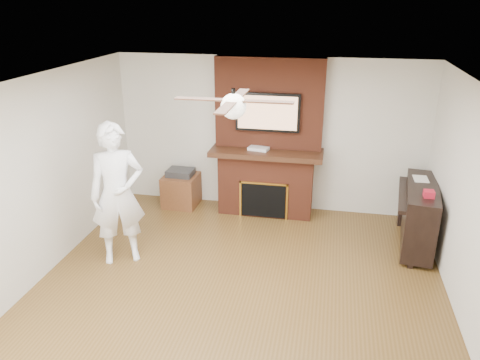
% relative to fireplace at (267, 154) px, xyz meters
% --- Properties ---
extents(room_shell, '(5.36, 5.86, 2.86)m').
position_rel_fireplace_xyz_m(room_shell, '(0.00, -2.55, 0.25)').
color(room_shell, '#513717').
rests_on(room_shell, ground).
extents(fireplace, '(1.78, 0.64, 2.50)m').
position_rel_fireplace_xyz_m(fireplace, '(0.00, 0.00, 0.00)').
color(fireplace, maroon).
rests_on(fireplace, ground).
extents(tv, '(1.00, 0.08, 0.60)m').
position_rel_fireplace_xyz_m(tv, '(0.00, -0.05, 0.68)').
color(tv, black).
rests_on(tv, fireplace).
extents(ceiling_fan, '(1.21, 1.21, 0.31)m').
position_rel_fireplace_xyz_m(ceiling_fan, '(-0.00, -2.55, 1.34)').
color(ceiling_fan, black).
rests_on(ceiling_fan, room_shell).
extents(person, '(0.84, 0.74, 1.91)m').
position_rel_fireplace_xyz_m(person, '(-1.68, -1.92, -0.04)').
color(person, white).
rests_on(person, ground).
extents(side_table, '(0.57, 0.57, 0.64)m').
position_rel_fireplace_xyz_m(side_table, '(-1.45, -0.07, -0.70)').
color(side_table, '#5B311A').
rests_on(side_table, ground).
extents(piano, '(0.69, 1.44, 1.01)m').
position_rel_fireplace_xyz_m(piano, '(2.28, -0.76, -0.50)').
color(piano, black).
rests_on(piano, ground).
extents(cable_box, '(0.35, 0.24, 0.05)m').
position_rel_fireplace_xyz_m(cable_box, '(-0.13, -0.10, 0.11)').
color(cable_box, silver).
rests_on(cable_box, fireplace).
extents(candle_orange, '(0.07, 0.07, 0.12)m').
position_rel_fireplace_xyz_m(candle_orange, '(-0.10, -0.25, -0.94)').
color(candle_orange, orange).
rests_on(candle_orange, ground).
extents(candle_green, '(0.07, 0.07, 0.10)m').
position_rel_fireplace_xyz_m(candle_green, '(0.07, -0.23, -0.95)').
color(candle_green, '#327E35').
rests_on(candle_green, ground).
extents(candle_cream, '(0.07, 0.07, 0.12)m').
position_rel_fireplace_xyz_m(candle_cream, '(0.16, -0.25, -0.94)').
color(candle_cream, beige).
rests_on(candle_cream, ground).
extents(candle_blue, '(0.06, 0.06, 0.07)m').
position_rel_fireplace_xyz_m(candle_blue, '(0.25, -0.24, -0.96)').
color(candle_blue, '#3643A2').
rests_on(candle_blue, ground).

